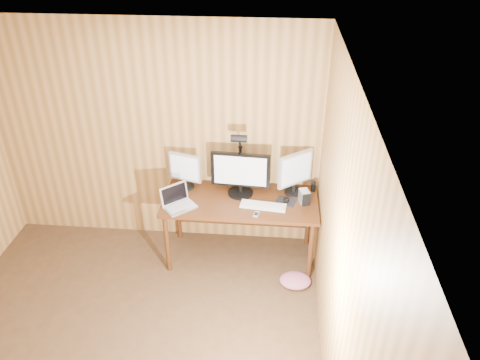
# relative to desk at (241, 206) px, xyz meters

# --- Properties ---
(room_shell) EXTENTS (4.00, 4.00, 4.00)m
(room_shell) POSITION_rel_desk_xyz_m (-0.93, -1.70, 0.62)
(room_shell) COLOR #49311C
(room_shell) RESTS_ON ground
(desk) EXTENTS (1.60, 0.70, 0.75)m
(desk) POSITION_rel_desk_xyz_m (0.00, 0.00, 0.00)
(desk) COLOR #42210D
(desk) RESTS_ON floor
(monitor_center) EXTENTS (0.61, 0.27, 0.48)m
(monitor_center) POSITION_rel_desk_xyz_m (-0.01, 0.05, 0.37)
(monitor_center) COLOR black
(monitor_center) RESTS_ON desk
(monitor_left) EXTENTS (0.35, 0.17, 0.41)m
(monitor_left) POSITION_rel_desk_xyz_m (-0.60, 0.12, 0.34)
(monitor_left) COLOR black
(monitor_left) RESTS_ON desk
(monitor_right) EXTENTS (0.35, 0.28, 0.47)m
(monitor_right) POSITION_rel_desk_xyz_m (0.55, 0.12, 0.37)
(monitor_right) COLOR black
(monitor_right) RESTS_ON desk
(laptop) EXTENTS (0.38, 0.38, 0.22)m
(laptop) POSITION_rel_desk_xyz_m (-0.62, -0.24, 0.18)
(laptop) COLOR silver
(laptop) RESTS_ON desk
(keyboard) EXTENTS (0.48, 0.19, 0.02)m
(keyboard) POSITION_rel_desk_xyz_m (0.24, -0.18, 0.13)
(keyboard) COLOR silver
(keyboard) RESTS_ON desk
(mousepad) EXTENTS (0.24, 0.21, 0.00)m
(mousepad) POSITION_rel_desk_xyz_m (0.47, -0.06, 0.12)
(mousepad) COLOR black
(mousepad) RESTS_ON desk
(mouse) EXTENTS (0.08, 0.11, 0.04)m
(mouse) POSITION_rel_desk_xyz_m (0.47, -0.06, 0.14)
(mouse) COLOR black
(mouse) RESTS_ON mousepad
(hard_drive) EXTENTS (0.12, 0.15, 0.14)m
(hard_drive) POSITION_rel_desk_xyz_m (0.65, -0.07, 0.19)
(hard_drive) COLOR silver
(hard_drive) RESTS_ON desk
(phone) EXTENTS (0.06, 0.10, 0.01)m
(phone) POSITION_rel_desk_xyz_m (0.18, -0.33, 0.13)
(phone) COLOR silver
(phone) RESTS_ON desk
(speaker) EXTENTS (0.05, 0.05, 0.11)m
(speaker) POSITION_rel_desk_xyz_m (0.76, 0.17, 0.18)
(speaker) COLOR black
(speaker) RESTS_ON desk
(desk_lamp) EXTENTS (0.16, 0.23, 0.71)m
(desk_lamp) POSITION_rel_desk_xyz_m (-0.03, 0.15, 0.56)
(desk_lamp) COLOR black
(desk_lamp) RESTS_ON desk
(fabric_pile) EXTENTS (0.34, 0.28, 0.10)m
(fabric_pile) POSITION_rel_desk_xyz_m (0.60, -0.47, -0.58)
(fabric_pile) COLOR #B45772
(fabric_pile) RESTS_ON floor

